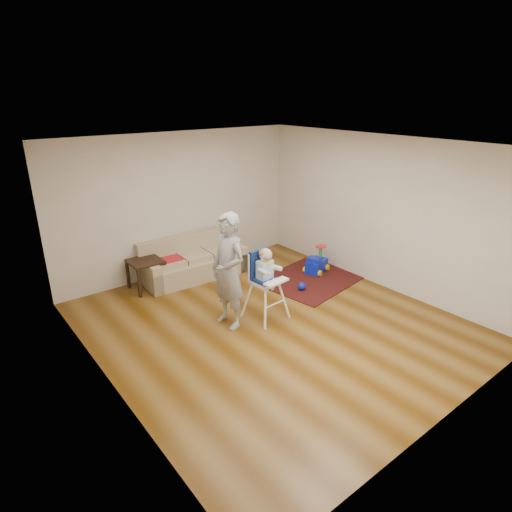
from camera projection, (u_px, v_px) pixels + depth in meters
ground at (272, 323)px, 6.64m from camera, size 5.50×5.50×0.00m
room_envelope at (251, 199)px, 6.35m from camera, size 5.04×5.52×2.72m
sofa at (194, 258)px, 8.17m from camera, size 2.02×0.90×0.77m
side_table at (147, 275)px, 7.71m from camera, size 0.56×0.56×0.56m
area_rug at (312, 278)px, 8.24m from camera, size 2.16×1.76×0.02m
ride_on_toy at (317, 260)px, 8.42m from camera, size 0.54×0.46×0.51m
toy_ball at (302, 286)px, 7.69m from camera, size 0.14×0.14×0.14m
high_chair at (266, 285)px, 6.63m from camera, size 0.59×0.59×1.17m
adult at (228, 271)px, 6.31m from camera, size 0.47×0.68×1.77m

